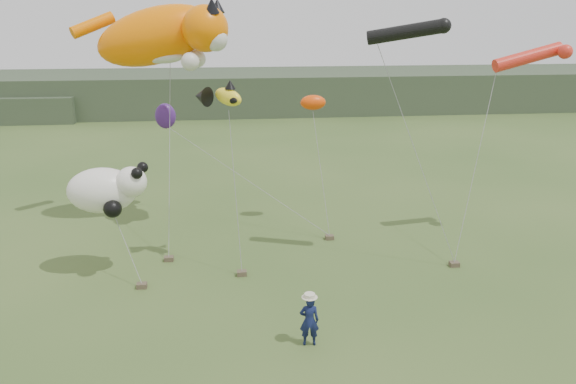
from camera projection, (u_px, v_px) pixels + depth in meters
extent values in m
plane|color=#385123|center=(326.00, 328.00, 18.87)|extent=(120.00, 120.00, 0.00)
cube|color=#2D3D28|center=(255.00, 91.00, 60.85)|extent=(90.00, 12.00, 4.00)
imported|color=#111941|center=(309.00, 321.00, 17.69)|extent=(0.66, 0.46, 1.71)
cube|color=brown|center=(169.00, 259.00, 23.94)|extent=(0.38, 0.31, 0.20)
cube|color=brown|center=(242.00, 273.00, 22.61)|extent=(0.38, 0.31, 0.20)
cube|color=brown|center=(454.00, 264.00, 23.42)|extent=(0.38, 0.31, 0.20)
cube|color=brown|center=(142.00, 286.00, 21.58)|extent=(0.38, 0.31, 0.20)
cube|color=brown|center=(329.00, 237.00, 26.22)|extent=(0.38, 0.31, 0.20)
ellipsoid|color=#FF7200|center=(156.00, 36.00, 25.54)|extent=(5.94, 2.58, 3.79)
sphere|color=#FF7200|center=(205.00, 28.00, 24.60)|extent=(2.04, 2.04, 2.04)
cone|color=black|center=(212.00, 5.00, 23.80)|extent=(0.64, 0.78, 0.77)
cone|color=black|center=(217.00, 5.00, 24.90)|extent=(0.64, 0.73, 0.73)
sphere|color=silver|center=(216.00, 39.00, 24.46)|extent=(1.02, 1.02, 1.02)
ellipsoid|color=silver|center=(162.00, 57.00, 25.52)|extent=(2.00, 1.00, 0.62)
sphere|color=silver|center=(190.00, 62.00, 24.30)|extent=(0.80, 0.80, 0.80)
sphere|color=silver|center=(197.00, 59.00, 25.83)|extent=(0.80, 0.80, 0.80)
cylinder|color=#FF7200|center=(93.00, 25.00, 25.96)|extent=(2.12, 1.55, 1.23)
ellipsoid|color=yellow|center=(228.00, 97.00, 21.51)|extent=(1.36, 1.20, 0.89)
cone|color=black|center=(201.00, 96.00, 21.64)|extent=(0.95, 0.98, 0.77)
cone|color=black|center=(230.00, 84.00, 21.37)|extent=(0.43, 0.43, 0.34)
cone|color=black|center=(235.00, 101.00, 21.15)|extent=(0.46, 0.48, 0.34)
cone|color=black|center=(235.00, 97.00, 21.97)|extent=(0.46, 0.48, 0.34)
cylinder|color=black|center=(405.00, 32.00, 21.22)|extent=(2.93, 1.49, 1.01)
sphere|color=black|center=(444.00, 26.00, 20.85)|extent=(0.57, 0.57, 0.57)
cylinder|color=red|center=(528.00, 57.00, 24.22)|extent=(3.14, 0.79, 1.28)
sphere|color=red|center=(565.00, 52.00, 23.82)|extent=(0.61, 0.61, 0.61)
ellipsoid|color=white|center=(102.00, 190.00, 21.88)|extent=(2.68, 1.79, 1.79)
sphere|color=white|center=(131.00, 182.00, 21.60)|extent=(1.19, 1.19, 1.19)
sphere|color=black|center=(137.00, 173.00, 21.12)|extent=(0.44, 0.44, 0.44)
sphere|color=black|center=(143.00, 167.00, 21.93)|extent=(0.44, 0.44, 0.44)
sphere|color=black|center=(113.00, 209.00, 21.33)|extent=(0.70, 0.70, 0.70)
sphere|color=black|center=(84.00, 198.00, 22.20)|extent=(0.70, 0.70, 0.70)
ellipsoid|color=#F64607|center=(313.00, 102.00, 26.47)|extent=(1.21, 0.71, 0.71)
ellipsoid|color=#421C6B|center=(165.00, 116.00, 28.78)|extent=(1.06, 0.71, 1.30)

